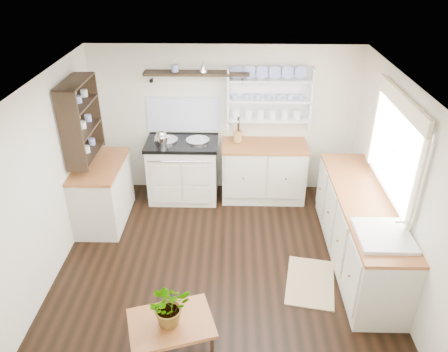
{
  "coord_description": "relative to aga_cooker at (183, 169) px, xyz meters",
  "views": [
    {
      "loc": [
        0.14,
        -4.33,
        3.63
      ],
      "look_at": [
        0.03,
        0.25,
        1.1
      ],
      "focal_mm": 35.0,
      "sensor_mm": 36.0,
      "label": 1
    }
  ],
  "objects": [
    {
      "name": "back_cabinets",
      "position": [
        1.23,
        0.03,
        -0.02
      ],
      "size": [
        1.27,
        0.63,
        0.9
      ],
      "color": "beige",
      "rests_on": "floor"
    },
    {
      "name": "high_shelf",
      "position": [
        0.23,
        0.21,
        1.42
      ],
      "size": [
        1.5,
        0.29,
        0.16
      ],
      "color": "black",
      "rests_on": "wall_back"
    },
    {
      "name": "floor_rug",
      "position": [
        1.7,
        -1.94,
        -0.48
      ],
      "size": [
        0.69,
        0.93,
        0.02
      ],
      "primitive_type": "cube",
      "rotation": [
        0.0,
        0.0,
        -0.18
      ],
      "color": "olive",
      "rests_on": "floor"
    },
    {
      "name": "floor",
      "position": [
        0.63,
        -1.57,
        -0.48
      ],
      "size": [
        4.0,
        3.8,
        0.01
      ],
      "primitive_type": "cube",
      "color": "black",
      "rests_on": "ground"
    },
    {
      "name": "left_shelving",
      "position": [
        -1.21,
        -0.67,
        1.07
      ],
      "size": [
        0.28,
        0.8,
        1.05
      ],
      "primitive_type": "cube",
      "color": "black",
      "rests_on": "wall_left"
    },
    {
      "name": "plate_rack",
      "position": [
        1.28,
        0.29,
        1.07
      ],
      "size": [
        1.2,
        0.22,
        0.9
      ],
      "color": "white",
      "rests_on": "wall_back"
    },
    {
      "name": "wall_right",
      "position": [
        2.63,
        -1.57,
        0.67
      ],
      "size": [
        0.02,
        3.8,
        2.3
      ],
      "primitive_type": "cube",
      "color": "silver",
      "rests_on": "ground"
    },
    {
      "name": "left_cabinets",
      "position": [
        -1.07,
        -0.67,
        -0.02
      ],
      "size": [
        0.62,
        1.13,
        0.9
      ],
      "color": "beige",
      "rests_on": "floor"
    },
    {
      "name": "wall_back",
      "position": [
        0.63,
        0.33,
        0.67
      ],
      "size": [
        4.0,
        0.02,
        2.3
      ],
      "primitive_type": "cube",
      "color": "silver",
      "rests_on": "ground"
    },
    {
      "name": "utensil_crock",
      "position": [
        0.83,
        0.11,
        0.51
      ],
      "size": [
        0.14,
        0.14,
        0.16
      ],
      "primitive_type": "cylinder",
      "color": "#A7773D",
      "rests_on": "back_cabinets"
    },
    {
      "name": "center_table",
      "position": [
        0.19,
        -2.97,
        -0.1
      ],
      "size": [
        0.92,
        0.77,
        0.43
      ],
      "rotation": [
        0.0,
        0.0,
        0.3
      ],
      "color": "brown",
      "rests_on": "floor"
    },
    {
      "name": "window",
      "position": [
        2.58,
        -1.42,
        1.08
      ],
      "size": [
        0.08,
        1.55,
        1.22
      ],
      "color": "white",
      "rests_on": "wall_right"
    },
    {
      "name": "belfast_sink",
      "position": [
        2.33,
        -2.22,
        0.32
      ],
      "size": [
        0.55,
        0.6,
        0.45
      ],
      "color": "white",
      "rests_on": "right_cabinets"
    },
    {
      "name": "kettle",
      "position": [
        -0.28,
        -0.12,
        0.56
      ],
      "size": [
        0.19,
        0.19,
        0.24
      ],
      "primitive_type": null,
      "color": "silver",
      "rests_on": "aga_cooker"
    },
    {
      "name": "right_cabinets",
      "position": [
        2.33,
        -1.47,
        -0.02
      ],
      "size": [
        0.62,
        2.43,
        0.9
      ],
      "color": "beige",
      "rests_on": "floor"
    },
    {
      "name": "wall_left",
      "position": [
        -1.37,
        -1.57,
        0.67
      ],
      "size": [
        0.02,
        3.8,
        2.3
      ],
      "primitive_type": "cube",
      "color": "silver",
      "rests_on": "ground"
    },
    {
      "name": "aga_cooker",
      "position": [
        0.0,
        0.0,
        0.0
      ],
      "size": [
        1.07,
        0.74,
        0.98
      ],
      "color": "silver",
      "rests_on": "floor"
    },
    {
      "name": "ceiling",
      "position": [
        0.63,
        -1.57,
        1.82
      ],
      "size": [
        4.0,
        3.8,
        0.01
      ],
      "primitive_type": "cube",
      "color": "white",
      "rests_on": "wall_back"
    },
    {
      "name": "potted_plant",
      "position": [
        0.19,
        -2.97,
        0.16
      ],
      "size": [
        0.5,
        0.47,
        0.43
      ],
      "primitive_type": "imported",
      "rotation": [
        0.0,
        0.0,
        0.44
      ],
      "color": "#3F7233",
      "rests_on": "center_table"
    }
  ]
}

